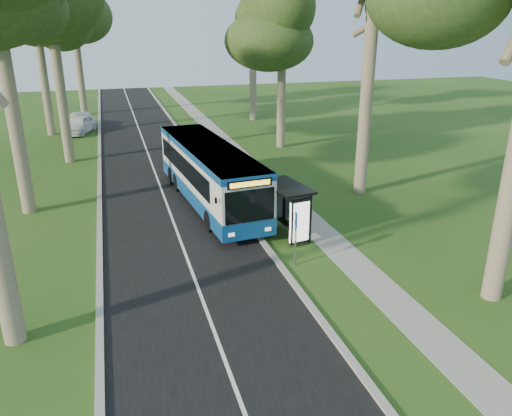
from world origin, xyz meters
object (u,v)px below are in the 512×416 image
at_px(bus_shelter, 292,203).
at_px(litter_bin, 253,183).
at_px(bus, 209,174).
at_px(car_white, 79,125).
at_px(bus_stop_sign, 296,232).
at_px(car_silver, 83,120).

height_order(bus_shelter, litter_bin, bus_shelter).
height_order(bus, car_white, bus).
bearing_deg(bus_shelter, bus_stop_sign, -116.61).
bearing_deg(bus, bus_stop_sign, -82.89).
bearing_deg(car_silver, car_white, -115.19).
bearing_deg(bus_shelter, car_white, 100.54).
height_order(bus, bus_shelter, bus).
xyz_separation_m(litter_bin, car_white, (-10.36, 19.69, 0.36)).
height_order(bus_stop_sign, bus_shelter, bus_shelter).
height_order(bus_stop_sign, litter_bin, bus_stop_sign).
height_order(car_white, car_silver, car_white).
relative_size(bus_stop_sign, car_silver, 0.57).
bearing_deg(bus_stop_sign, car_white, 118.08).
xyz_separation_m(bus_shelter, litter_bin, (0.34, 7.31, -1.28)).
xyz_separation_m(bus_shelter, car_silver, (-9.81, 29.95, -1.05)).
xyz_separation_m(bus_shelter, car_white, (-10.03, 27.01, -0.93)).
distance_m(bus_stop_sign, car_silver, 33.77).
xyz_separation_m(bus, bus_stop_sign, (1.82, -8.22, -0.21)).
distance_m(bus, litter_bin, 3.60).
distance_m(bus_shelter, car_white, 28.82).
bearing_deg(bus, car_white, 103.82).
height_order(litter_bin, car_white, car_white).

